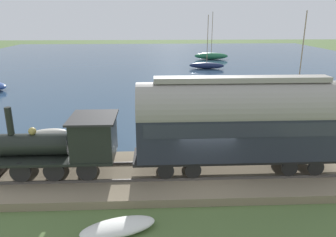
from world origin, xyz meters
The scene contains 11 objects.
ground_plane centered at (0.00, 0.00, 0.00)m, with size 200.00×200.00×0.00m, color #516B38.
harbor_water centered at (43.47, 0.00, 0.00)m, with size 80.00×80.00×0.01m.
rail_embankment centered at (0.57, 0.00, 0.19)m, with size 5.20×56.00×0.50m.
steam_locomotive centered at (0.57, 6.29, 2.04)m, with size 2.47×5.95×3.24m.
passenger_coach centered at (0.57, -1.65, 2.99)m, with size 2.36×10.03×4.54m.
sailboat_green centered at (46.96, -8.50, 0.63)m, with size 2.29×6.29×8.43m.
sailboat_navy centered at (35.62, -5.83, 0.52)m, with size 2.05×5.39×7.87m.
sailboat_black centered at (14.86, -10.86, 0.61)m, with size 2.13×5.03×8.11m.
rowboat_mid_harbor centered at (6.82, 9.33, 0.27)m, with size 1.30×2.44×0.51m.
rowboat_near_shore centered at (8.01, -8.41, 0.19)m, with size 1.65×2.90×0.35m.
beached_dinghy centered at (-3.57, 3.75, 0.22)m, with size 1.88×3.00×0.44m.
Camera 1 is at (-13.92, 2.40, 7.64)m, focal length 35.00 mm.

